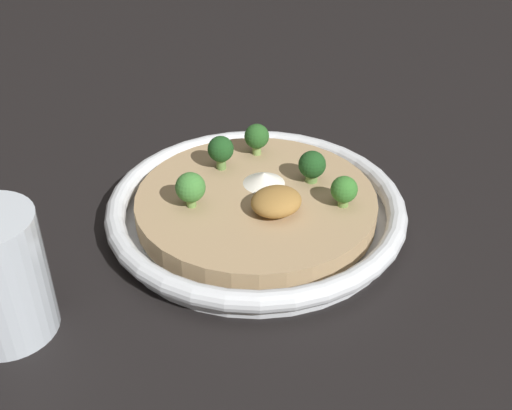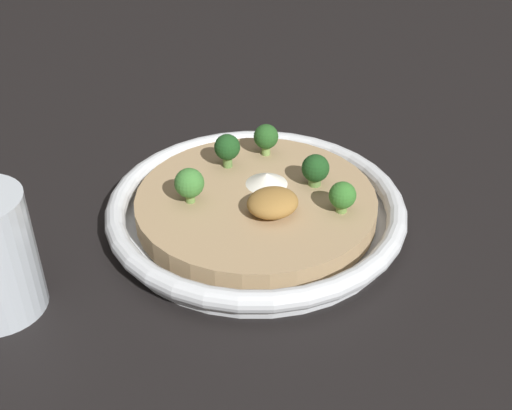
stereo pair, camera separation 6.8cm
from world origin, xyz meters
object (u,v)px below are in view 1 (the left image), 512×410
Objects in this scene: broccoli_right at (190,188)px; broccoli_front at (223,149)px; risotto_bowl at (256,208)px; broccoli_back_left at (344,190)px; broccoli_front_left at (257,137)px; broccoli_left at (312,165)px.

broccoli_front is at bearing -146.35° from broccoli_right.
risotto_bowl is 0.10m from broccoli_back_left.
broccoli_front_left is (-0.05, -0.07, 0.04)m from risotto_bowl.
broccoli_left is 0.14m from broccoli_right.
broccoli_front reaches higher than broccoli_right.
risotto_bowl is at bearing 54.47° from broccoli_front_left.
broccoli_left is (-0.07, 0.01, 0.04)m from risotto_bowl.
risotto_bowl is 9.57× the size of broccoli_back_left.
broccoli_back_left is at bearing 113.94° from broccoli_front.
broccoli_left is at bearing 165.71° from broccoli_right.
broccoli_front reaches higher than broccoli_left.
broccoli_back_left is at bearing 133.64° from risotto_bowl.
broccoli_front is 0.08m from broccoli_right.
broccoli_back_left reaches higher than risotto_bowl.
broccoli_front_left is at bearing -85.15° from broccoli_back_left.
broccoli_back_left is (0.00, 0.05, -0.00)m from broccoli_left.
broccoli_front_left is 1.13× the size of broccoli_back_left.
broccoli_front is 1.18× the size of broccoli_back_left.
broccoli_back_left is at bearing 87.02° from broccoli_left.
risotto_bowl is at bearing 161.11° from broccoli_right.
broccoli_right reaches higher than broccoli_back_left.
broccoli_left is 0.94× the size of broccoli_right.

